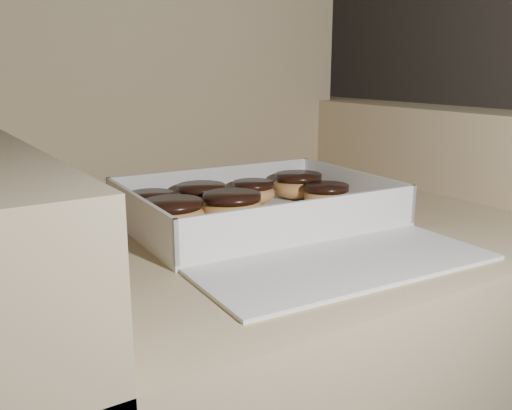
{
  "coord_description": "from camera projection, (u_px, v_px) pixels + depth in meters",
  "views": [
    {
      "loc": [
        0.39,
        0.09,
        0.7
      ],
      "look_at": [
        0.85,
        0.79,
        0.49
      ],
      "focal_mm": 40.0,
      "sensor_mm": 36.0,
      "label": 1
    }
  ],
  "objects": [
    {
      "name": "armchair",
      "position": [
        239.0,
        282.0,
        1.01
      ],
      "size": [
        0.99,
        0.84,
        1.04
      ],
      "color": "#9F8765",
      "rests_on": "floor"
    },
    {
      "name": "bakery_box",
      "position": [
        271.0,
        220.0,
        0.84
      ],
      "size": [
        0.4,
        0.47,
        0.06
      ],
      "rotation": [
        0.0,
        0.0,
        -0.06
      ],
      "color": "silver",
      "rests_on": "armchair"
    },
    {
      "name": "donut_a",
      "position": [
        327.0,
        195.0,
        0.93
      ],
      "size": [
        0.08,
        0.08,
        0.04
      ],
      "color": "#E69C50",
      "rests_on": "bakery_box"
    },
    {
      "name": "donut_b",
      "position": [
        253.0,
        192.0,
        0.96
      ],
      "size": [
        0.07,
        0.07,
        0.04
      ],
      "color": "#E69C50",
      "rests_on": "bakery_box"
    },
    {
      "name": "donut_c",
      "position": [
        151.0,
        204.0,
        0.87
      ],
      "size": [
        0.08,
        0.08,
        0.04
      ],
      "color": "#E69C50",
      "rests_on": "bakery_box"
    },
    {
      "name": "donut_d",
      "position": [
        232.0,
        207.0,
        0.84
      ],
      "size": [
        0.09,
        0.09,
        0.05
      ],
      "color": "#E69C50",
      "rests_on": "bakery_box"
    },
    {
      "name": "donut_e",
      "position": [
        298.0,
        185.0,
        0.99
      ],
      "size": [
        0.09,
        0.09,
        0.04
      ],
      "color": "#E69C50",
      "rests_on": "bakery_box"
    },
    {
      "name": "donut_f",
      "position": [
        173.0,
        215.0,
        0.8
      ],
      "size": [
        0.09,
        0.09,
        0.05
      ],
      "color": "#E69C50",
      "rests_on": "bakery_box"
    },
    {
      "name": "donut_g",
      "position": [
        201.0,
        196.0,
        0.91
      ],
      "size": [
        0.08,
        0.08,
        0.04
      ],
      "color": "#E69C50",
      "rests_on": "bakery_box"
    },
    {
      "name": "crumb_a",
      "position": [
        315.0,
        234.0,
        0.78
      ],
      "size": [
        0.01,
        0.01,
        0.0
      ],
      "primitive_type": "ellipsoid",
      "color": "black",
      "rests_on": "bakery_box"
    },
    {
      "name": "crumb_b",
      "position": [
        354.0,
        207.0,
        0.93
      ],
      "size": [
        0.01,
        0.01,
        0.0
      ],
      "primitive_type": "ellipsoid",
      "color": "black",
      "rests_on": "bakery_box"
    },
    {
      "name": "crumb_c",
      "position": [
        249.0,
        227.0,
        0.82
      ],
      "size": [
        0.01,
        0.01,
        0.0
      ],
      "primitive_type": "ellipsoid",
      "color": "black",
      "rests_on": "bakery_box"
    },
    {
      "name": "crumb_d",
      "position": [
        202.0,
        239.0,
        0.76
      ],
      "size": [
        0.01,
        0.01,
        0.0
      ],
      "primitive_type": "ellipsoid",
      "color": "black",
      "rests_on": "bakery_box"
    }
  ]
}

